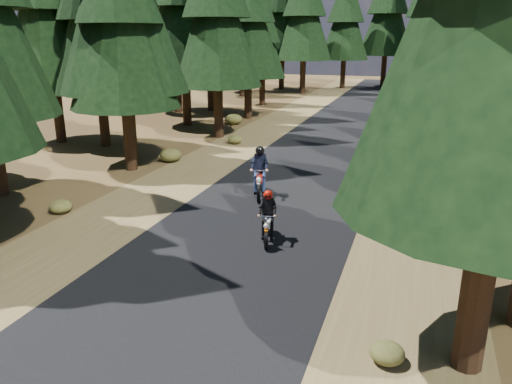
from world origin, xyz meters
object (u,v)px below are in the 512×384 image
log_far (510,245)px  rider_lead (268,225)px  log_near (509,166)px  rider_follow (260,180)px

log_far → rider_lead: bearing=-161.8°
log_near → rider_lead: rider_lead is taller
rider_lead → log_near: bearing=-138.7°
rider_follow → rider_lead: bearing=96.0°
log_near → rider_follow: (-9.11, -7.01, 0.45)m
log_far → rider_follow: rider_follow is taller
rider_lead → rider_follow: size_ratio=0.81×
log_near → rider_follow: size_ratio=2.33×
rider_lead → rider_follow: rider_follow is taller
log_near → log_far: 9.37m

